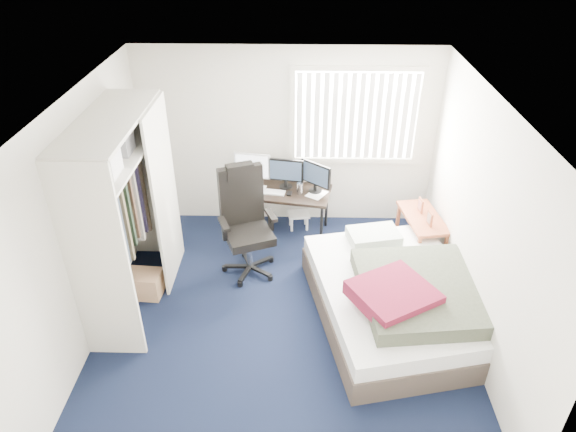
% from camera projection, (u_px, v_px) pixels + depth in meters
% --- Properties ---
extents(ground, '(4.20, 4.20, 0.00)m').
position_uv_depth(ground, '(283.00, 314.00, 5.84)').
color(ground, black).
rests_on(ground, ground).
extents(room_shell, '(4.20, 4.20, 4.20)m').
position_uv_depth(room_shell, '(282.00, 200.00, 5.04)').
color(room_shell, silver).
rests_on(room_shell, ground).
extents(window_assembly, '(1.72, 0.09, 1.32)m').
position_uv_depth(window_assembly, '(356.00, 116.00, 6.71)').
color(window_assembly, white).
rests_on(window_assembly, ground).
extents(closet, '(0.64, 1.84, 2.22)m').
position_uv_depth(closet, '(124.00, 198.00, 5.39)').
color(closet, beige).
rests_on(closet, ground).
extents(desk, '(1.41, 0.84, 1.11)m').
position_uv_depth(desk, '(282.00, 187.00, 6.96)').
color(desk, black).
rests_on(desk, ground).
extents(office_chair, '(0.85, 0.85, 1.39)m').
position_uv_depth(office_chair, '(246.00, 232.00, 6.32)').
color(office_chair, black).
rests_on(office_chair, ground).
extents(footstool, '(0.32, 0.27, 0.24)m').
position_uv_depth(footstool, '(299.00, 217.00, 7.27)').
color(footstool, white).
rests_on(footstool, ground).
extents(nightstand, '(0.56, 0.91, 0.77)m').
position_uv_depth(nightstand, '(422.00, 221.00, 6.55)').
color(nightstand, brown).
rests_on(nightstand, ground).
extents(bed, '(2.06, 2.48, 0.71)m').
position_uv_depth(bed, '(398.00, 297.00, 5.64)').
color(bed, '#41362F').
rests_on(bed, ground).
extents(pine_box, '(0.42, 0.33, 0.30)m').
position_uv_depth(pine_box, '(144.00, 284.00, 6.07)').
color(pine_box, '#A98054').
rests_on(pine_box, ground).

